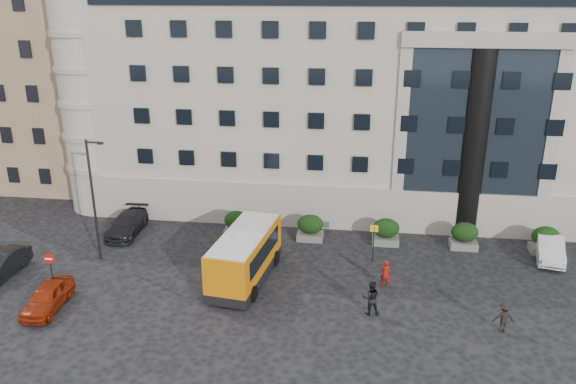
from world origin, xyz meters
name	(u,v)px	position (x,y,z in m)	size (l,w,h in m)	color
ground	(276,295)	(0.00, 0.00, 0.00)	(120.00, 120.00, 0.00)	black
civic_building	(382,80)	(6.00, 22.00, 9.00)	(44.00, 24.00, 18.00)	#A09A8D
entrance_column	(473,146)	(12.00, 10.30, 6.50)	(1.80, 1.80, 13.00)	black
apartment_near	(45,66)	(-24.00, 20.00, 10.00)	(14.00, 14.00, 20.00)	#866A4E
apartment_far	(101,37)	(-27.00, 38.00, 11.00)	(13.00, 13.00, 22.00)	brown
hedge_a	(237,223)	(-4.00, 7.80, 0.93)	(1.80, 1.26, 1.84)	#5A5B58
hedge_b	(310,227)	(1.20, 7.80, 0.93)	(1.80, 1.26, 1.84)	#5A5B58
hedge_c	(386,231)	(6.40, 7.80, 0.93)	(1.80, 1.26, 1.84)	#5A5B58
hedge_d	(464,235)	(11.60, 7.80, 0.93)	(1.80, 1.26, 1.84)	#5A5B58
hedge_e	(545,240)	(16.80, 7.80, 0.93)	(1.80, 1.26, 1.84)	#5A5B58
street_lamp	(94,196)	(-11.94, 3.00, 4.37)	(1.16, 0.18, 8.00)	#262628
bus_stop_sign	(374,237)	(5.50, 5.00, 1.73)	(0.50, 0.08, 2.52)	#262628
no_entry_sign	(50,264)	(-13.00, -1.04, 1.65)	(0.64, 0.16, 2.32)	#262628
minibus	(245,254)	(-2.13, 1.66, 1.66)	(3.41, 7.46, 3.01)	#D07109
red_truck	(165,177)	(-11.92, 15.48, 1.47)	(3.33, 5.69, 2.88)	maroon
parked_car_a	(47,297)	(-12.20, -3.00, 0.69)	(1.63, 4.04, 1.38)	maroon
parked_car_c	(127,224)	(-11.90, 7.18, 0.71)	(1.98, 4.88, 1.42)	black
parked_car_d	(172,184)	(-11.50, 16.00, 0.74)	(2.45, 5.32, 1.48)	black
white_taxi	(550,247)	(16.87, 7.00, 0.74)	(1.58, 4.52, 1.49)	silver
pedestrian_a	(385,273)	(6.18, 1.85, 0.85)	(0.62, 0.41, 1.70)	maroon
pedestrian_b	(371,298)	(5.32, -1.25, 0.98)	(0.95, 0.74, 1.95)	black
pedestrian_c	(504,317)	(12.01, -2.03, 0.83)	(1.07, 0.62, 1.66)	black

